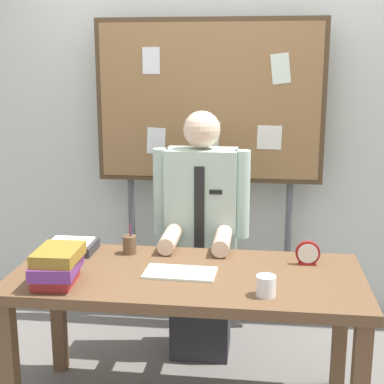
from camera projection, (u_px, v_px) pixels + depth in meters
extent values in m
cube|color=silver|center=(212.00, 118.00, 3.72)|extent=(6.40, 0.08, 2.70)
cube|color=brown|center=(187.00, 278.00, 2.66)|extent=(1.66, 0.74, 0.05)
cube|color=brown|center=(10.00, 372.00, 2.54)|extent=(0.07, 0.07, 0.69)
cube|color=brown|center=(58.00, 313.00, 3.14)|extent=(0.07, 0.07, 0.69)
cube|color=brown|center=(340.00, 329.00, 2.95)|extent=(0.07, 0.07, 0.69)
cube|color=#2D2D33|center=(201.00, 317.00, 3.37)|extent=(0.34, 0.30, 0.44)
cube|color=#B2CCBC|center=(201.00, 218.00, 3.23)|extent=(0.40, 0.22, 0.80)
sphere|color=beige|center=(202.00, 130.00, 3.12)|extent=(0.21, 0.21, 0.21)
cylinder|color=#B2CCBC|center=(161.00, 192.00, 3.21)|extent=(0.09, 0.09, 0.50)
cylinder|color=#B2CCBC|center=(242.00, 194.00, 3.15)|extent=(0.09, 0.09, 0.50)
cylinder|color=beige|center=(170.00, 239.00, 3.01)|extent=(0.09, 0.30, 0.09)
cylinder|color=beige|center=(222.00, 241.00, 2.97)|extent=(0.09, 0.30, 0.09)
cube|color=black|center=(199.00, 213.00, 3.11)|extent=(0.06, 0.01, 0.52)
cube|color=black|center=(216.00, 192.00, 3.07)|extent=(0.07, 0.01, 0.02)
cube|color=#4C3823|center=(209.00, 102.00, 3.49)|extent=(1.43, 0.05, 1.01)
cube|color=olive|center=(209.00, 102.00, 3.48)|extent=(1.37, 0.04, 0.95)
cylinder|color=#59595E|center=(132.00, 246.00, 3.81)|extent=(0.04, 0.04, 1.00)
cylinder|color=#59595E|center=(287.00, 252.00, 3.68)|extent=(0.04, 0.04, 1.00)
cube|color=white|center=(269.00, 137.00, 3.46)|extent=(0.15, 0.00, 0.15)
cube|color=white|center=(151.00, 61.00, 3.45)|extent=(0.11, 0.00, 0.16)
cube|color=silver|center=(281.00, 69.00, 3.36)|extent=(0.13, 0.00, 0.19)
cube|color=white|center=(210.00, 134.00, 3.51)|extent=(0.13, 0.00, 0.18)
cube|color=white|center=(156.00, 141.00, 3.56)|extent=(0.12, 0.00, 0.17)
cube|color=#B22D2D|center=(56.00, 278.00, 2.52)|extent=(0.18, 0.23, 0.05)
cube|color=#72337F|center=(56.00, 267.00, 2.51)|extent=(0.22, 0.29, 0.06)
cube|color=olive|center=(58.00, 255.00, 2.49)|extent=(0.19, 0.25, 0.06)
cube|color=silver|center=(180.00, 273.00, 2.64)|extent=(0.34, 0.19, 0.01)
cylinder|color=maroon|center=(308.00, 253.00, 2.75)|extent=(0.12, 0.02, 0.12)
cylinder|color=white|center=(308.00, 254.00, 2.74)|extent=(0.10, 0.00, 0.10)
cube|color=maroon|center=(307.00, 263.00, 2.76)|extent=(0.08, 0.04, 0.01)
cylinder|color=white|center=(266.00, 286.00, 2.39)|extent=(0.09, 0.09, 0.09)
cylinder|color=brown|center=(130.00, 245.00, 2.91)|extent=(0.07, 0.07, 0.09)
cylinder|color=#263399|center=(131.00, 237.00, 2.91)|extent=(0.01, 0.01, 0.15)
cylinder|color=maroon|center=(130.00, 238.00, 2.90)|extent=(0.01, 0.01, 0.15)
cube|color=#333338|center=(71.00, 247.00, 2.95)|extent=(0.26, 0.20, 0.05)
cube|color=#F4EFCC|center=(70.00, 242.00, 2.94)|extent=(0.22, 0.17, 0.01)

